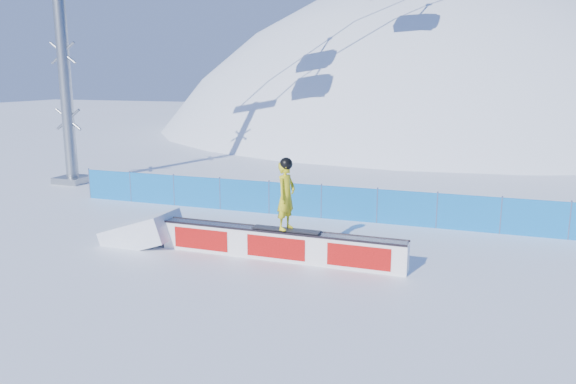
% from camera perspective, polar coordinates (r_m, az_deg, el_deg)
% --- Properties ---
extents(ground, '(160.00, 160.00, 0.00)m').
position_cam_1_polar(ground, '(15.74, 2.28, -6.85)').
color(ground, white).
rests_on(ground, ground).
extents(snow_hill, '(64.00, 64.00, 64.00)m').
position_cam_1_polar(snow_hill, '(60.94, 14.22, -10.75)').
color(snow_hill, white).
rests_on(snow_hill, ground).
extents(safety_fence, '(22.05, 0.05, 1.30)m').
position_cam_1_polar(safety_fence, '(19.76, 6.19, -1.21)').
color(safety_fence, '#0C68B9').
rests_on(safety_fence, ground).
extents(rail_box, '(7.12, 0.57, 0.85)m').
position_cam_1_polar(rail_box, '(15.62, -0.96, -5.36)').
color(rail_box, white).
rests_on(rail_box, ground).
extents(snow_ramp, '(2.30, 1.45, 1.43)m').
position_cam_1_polar(snow_ramp, '(17.77, -14.51, -5.03)').
color(snow_ramp, white).
rests_on(snow_ramp, ground).
extents(snowboarder, '(1.94, 0.76, 2.02)m').
position_cam_1_polar(snowboarder, '(15.18, -0.19, -0.30)').
color(snowboarder, black).
rests_on(snowboarder, rail_box).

